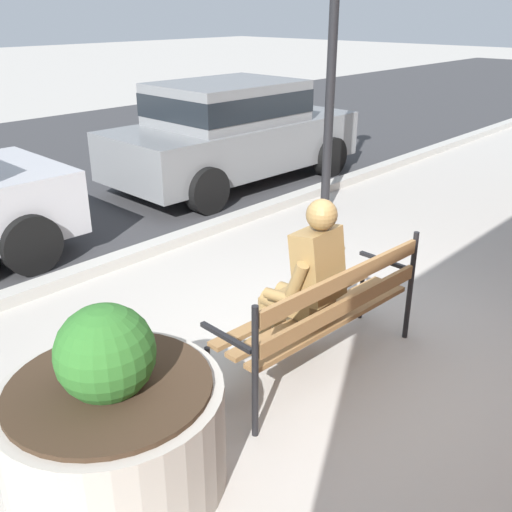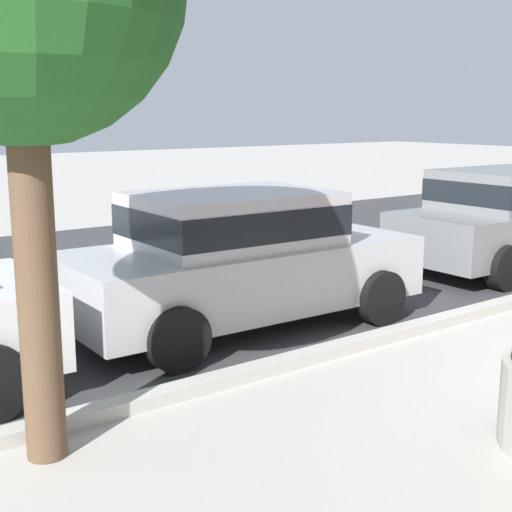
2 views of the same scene
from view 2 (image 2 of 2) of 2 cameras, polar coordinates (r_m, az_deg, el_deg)
The scene contains 4 objects.
street_surface at distance 11.94m, azimuth -2.06°, elevation -0.21°, with size 60.00×9.00×0.01m, color #38383A.
curb_stone at distance 8.66m, azimuth 15.68°, elevation -4.76°, with size 60.00×0.20×0.12m, color #B2AFA8.
parked_car_silver at distance 7.99m, azimuth -1.39°, elevation 0.08°, with size 4.15×2.01×1.56m.
parked_car_grey at distance 11.76m, azimuth 19.78°, elevation 3.08°, with size 4.15×2.01×1.56m.
Camera 2 is at (-6.67, -2.10, 2.41)m, focal length 49.81 mm.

